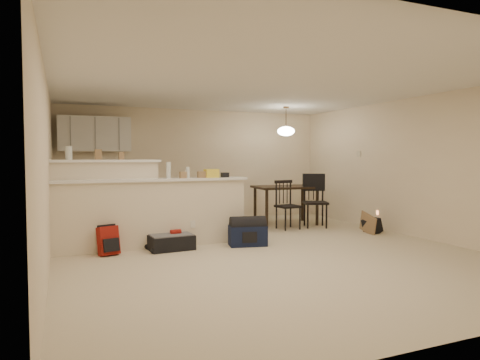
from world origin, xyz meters
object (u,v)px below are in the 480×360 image
pendant_lamp (286,131)px  red_backpack (108,241)px  dining_chair_near (288,205)px  dining_chair_far (315,201)px  suitcase (171,242)px  dining_table (286,191)px  black_daypack (372,226)px  navy_duffel (248,236)px

pendant_lamp → red_backpack: size_ratio=1.49×
dining_chair_near → dining_chair_far: dining_chair_far is taller
dining_chair_far → suitcase: 3.40m
dining_table → black_daypack: size_ratio=4.55×
dining_chair_near → black_daypack: size_ratio=3.19×
navy_duffel → black_daypack: navy_duffel is taller
dining_chair_far → black_daypack: dining_chair_far is taller
pendant_lamp → dining_chair_near: bearing=-114.1°
dining_table → navy_duffel: dining_table is taller
black_daypack → dining_chair_far: bearing=22.2°
pendant_lamp → black_daypack: bearing=-56.8°
dining_table → dining_chair_far: 0.71m
suitcase → navy_duffel: bearing=-12.2°
dining_table → suitcase: size_ratio=2.07×
dining_chair_near → dining_chair_far: bearing=-6.3°
dining_table → dining_chair_far: dining_chair_far is taller
pendant_lamp → navy_duffel: pendant_lamp is taller
dining_chair_far → navy_duffel: size_ratio=1.79×
dining_table → red_backpack: bearing=-152.8°
navy_duffel → black_daypack: 2.66m
red_backpack → black_daypack: (4.80, 0.00, -0.07)m
dining_chair_near → black_daypack: 1.64m
dining_table → black_daypack: (1.01, -1.55, -0.58)m
pendant_lamp → suitcase: bearing=-151.6°
dining_table → pendant_lamp: size_ratio=2.23×
dining_table → dining_chair_near: dining_chair_near is taller
pendant_lamp → red_backpack: (-3.79, -1.55, -1.78)m
dining_chair_far → red_backpack: 4.29m
dining_table → dining_chair_far: (0.37, -0.58, -0.18)m
pendant_lamp → red_backpack: pendant_lamp is taller
pendant_lamp → black_daypack: pendant_lamp is taller
dining_chair_far → suitcase: size_ratio=1.60×
suitcase → red_backpack: (-0.93, 0.00, 0.10)m
suitcase → navy_duffel: 1.23m
dining_table → navy_duffel: (-1.64, -1.72, -0.56)m
dining_chair_far → red_backpack: bearing=-145.9°
red_backpack → navy_duffel: (2.15, -0.17, -0.05)m
navy_duffel → black_daypack: bearing=16.0°
suitcase → dining_chair_near: bearing=16.5°
pendant_lamp → navy_duffel: size_ratio=1.04×
dining_chair_near → suitcase: bearing=-164.7°
pendant_lamp → suitcase: pendant_lamp is taller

